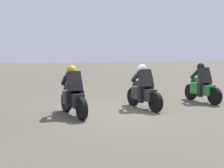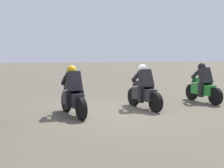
# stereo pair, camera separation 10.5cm
# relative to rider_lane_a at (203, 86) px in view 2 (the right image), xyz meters

# --- Properties ---
(ground_plane) EXTENTS (120.00, 120.00, 0.00)m
(ground_plane) POSITION_rel_rider_lane_a_xyz_m (-0.70, 4.02, -0.62)
(ground_plane) COLOR #534D40
(rider_lane_a) EXTENTS (2.04, 0.55, 1.51)m
(rider_lane_a) POSITION_rel_rider_lane_a_xyz_m (0.00, 0.00, 0.00)
(rider_lane_a) COLOR black
(rider_lane_a) RESTS_ON ground_plane
(rider_lane_b) EXTENTS (2.04, 0.57, 1.51)m
(rider_lane_b) POSITION_rel_rider_lane_a_xyz_m (-0.47, 2.74, 0.00)
(rider_lane_b) COLOR black
(rider_lane_b) RESTS_ON ground_plane
(rider_lane_c) EXTENTS (2.04, 0.57, 1.51)m
(rider_lane_c) POSITION_rel_rider_lane_a_xyz_m (-0.77, 5.24, 0.00)
(rider_lane_c) COLOR black
(rider_lane_c) RESTS_ON ground_plane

